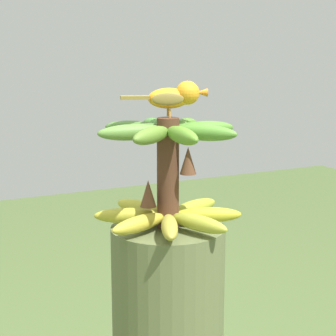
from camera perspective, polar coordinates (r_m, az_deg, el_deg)
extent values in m
cylinder|color=#4C2D1E|center=(1.28, 0.00, -0.54)|extent=(0.05, 0.05, 0.25)
ellipsoid|color=gold|center=(1.24, -2.83, -5.50)|extent=(0.16, 0.09, 0.04)
ellipsoid|color=gold|center=(1.22, 0.15, -5.84)|extent=(0.10, 0.15, 0.04)
ellipsoid|color=#AAAF37|center=(1.24, 3.02, -5.44)|extent=(0.09, 0.16, 0.04)
ellipsoid|color=gold|center=(1.31, 3.93, -4.63)|extent=(0.15, 0.10, 0.04)
ellipsoid|color=#A8AD2E|center=(1.37, 2.56, -3.92)|extent=(0.16, 0.09, 0.04)
ellipsoid|color=gold|center=(1.39, -0.13, -3.67)|extent=(0.10, 0.15, 0.04)
ellipsoid|color=gold|center=(1.36, -2.75, -3.97)|extent=(0.09, 0.16, 0.04)
ellipsoid|color=gold|center=(1.30, -3.94, -4.71)|extent=(0.15, 0.10, 0.04)
ellipsoid|color=#598337|center=(1.24, -3.53, 3.54)|extent=(0.16, 0.05, 0.04)
ellipsoid|color=#587D2B|center=(1.19, -1.63, 3.25)|extent=(0.14, 0.12, 0.04)
ellipsoid|color=#598C29|center=(1.19, 1.37, 3.24)|extent=(0.05, 0.16, 0.04)
ellipsoid|color=#50882F|center=(1.23, 3.44, 3.51)|extent=(0.12, 0.14, 0.04)
ellipsoid|color=#4A812B|center=(1.29, 3.38, 3.88)|extent=(0.16, 0.05, 0.04)
ellipsoid|color=#4C7C29|center=(1.34, 1.45, 4.14)|extent=(0.14, 0.12, 0.04)
ellipsoid|color=#4A8A37|center=(1.34, -1.22, 4.15)|extent=(0.05, 0.16, 0.04)
ellipsoid|color=#4E7C36|center=(1.30, -3.27, 3.91)|extent=(0.12, 0.14, 0.04)
cone|color=brown|center=(1.25, 1.99, 0.75)|extent=(0.04, 0.04, 0.06)
cone|color=brown|center=(1.27, -2.03, -2.49)|extent=(0.04, 0.04, 0.06)
cylinder|color=#C68933|center=(1.27, 0.16, 5.42)|extent=(0.01, 0.01, 0.02)
cylinder|color=#C68933|center=(1.29, -0.01, 5.54)|extent=(0.00, 0.01, 0.02)
ellipsoid|color=orange|center=(1.28, 0.07, 6.90)|extent=(0.10, 0.07, 0.05)
ellipsoid|color=olive|center=(1.25, 0.01, 6.82)|extent=(0.07, 0.03, 0.03)
ellipsoid|color=olive|center=(1.30, -0.27, 6.97)|extent=(0.07, 0.03, 0.03)
cube|color=olive|center=(1.27, -3.29, 6.95)|extent=(0.07, 0.04, 0.01)
sphere|color=orange|center=(1.28, 1.93, 7.42)|extent=(0.05, 0.05, 0.05)
sphere|color=black|center=(1.30, 2.07, 7.66)|extent=(0.01, 0.01, 0.01)
cone|color=orange|center=(1.29, 3.41, 7.43)|extent=(0.03, 0.03, 0.02)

